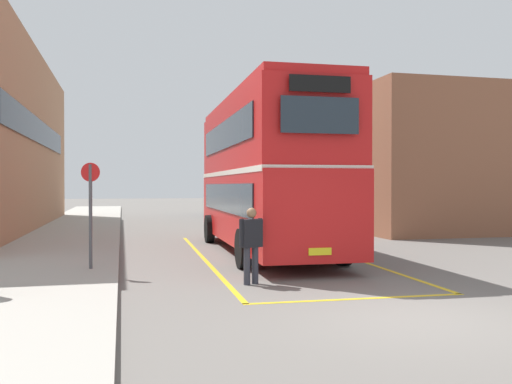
% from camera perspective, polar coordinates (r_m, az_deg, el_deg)
% --- Properties ---
extents(ground_plane, '(135.60, 135.60, 0.00)m').
position_cam_1_polar(ground_plane, '(22.61, -2.39, -4.58)').
color(ground_plane, '#66605B').
extents(sidewalk_left, '(4.00, 57.60, 0.14)m').
position_cam_1_polar(sidewalk_left, '(24.65, -18.55, -4.01)').
color(sidewalk_left, '#A39E93').
rests_on(sidewalk_left, ground).
extents(depot_building_right, '(8.05, 15.23, 6.34)m').
position_cam_1_polar(depot_building_right, '(30.08, 13.86, 2.75)').
color(depot_building_right, brown).
rests_on(depot_building_right, ground).
extents(double_decker_bus, '(3.09, 10.54, 4.75)m').
position_cam_1_polar(double_decker_bus, '(17.09, 0.94, 2.17)').
color(double_decker_bus, black).
rests_on(double_decker_bus, ground).
extents(single_deck_bus, '(2.79, 8.30, 3.02)m').
position_cam_1_polar(single_deck_bus, '(37.35, -1.50, 0.01)').
color(single_deck_bus, black).
rests_on(single_deck_bus, ground).
extents(pedestrian_boarding, '(0.52, 0.37, 1.60)m').
position_cam_1_polar(pedestrian_boarding, '(11.55, -0.51, -5.04)').
color(pedestrian_boarding, '#2D2D38').
rests_on(pedestrian_boarding, ground).
extents(bus_stop_sign, '(0.43, 0.15, 2.46)m').
position_cam_1_polar(bus_stop_sign, '(13.32, -16.74, -1.24)').
color(bus_stop_sign, '#4C4C51').
rests_on(bus_stop_sign, sidewalk_left).
extents(bay_marking_yellow, '(4.57, 12.57, 0.01)m').
position_cam_1_polar(bay_marking_yellow, '(15.34, 2.71, -7.06)').
color(bay_marking_yellow, gold).
rests_on(bay_marking_yellow, ground).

